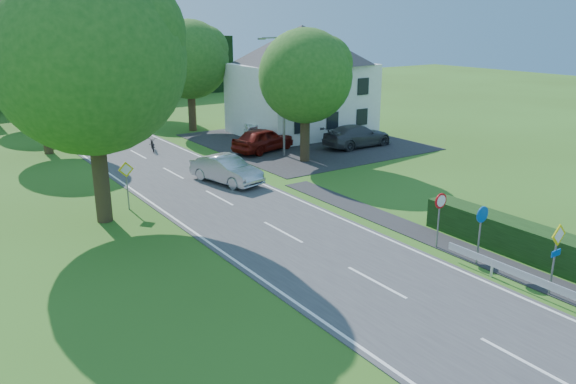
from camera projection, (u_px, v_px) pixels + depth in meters
road at (259, 220)px, 26.38m from camera, size 7.00×80.00×0.04m
parking_pad at (303, 142)px, 43.11m from camera, size 14.00×16.00×0.04m
line_edge_left at (196, 233)px, 24.62m from camera, size 0.12×80.00×0.01m
line_edge_right at (314, 207)px, 28.13m from camera, size 0.12×80.00×0.01m
line_centre at (259, 219)px, 26.38m from camera, size 0.12×80.00×0.01m
tree_main at (93, 96)px, 24.58m from camera, size 9.40×9.40×11.64m
tree_left_far at (41, 92)px, 38.17m from camera, size 7.00×7.00×8.58m
tree_right_far at (190, 76)px, 46.16m from camera, size 7.40×7.40×9.09m
tree_left_back at (17, 80)px, 47.96m from camera, size 6.60×6.60×8.07m
tree_right_back at (144, 78)px, 52.14m from camera, size 6.20×6.20×7.56m
tree_right_mid at (305, 96)px, 36.02m from camera, size 7.00×7.00×8.58m
treeline_right at (111, 68)px, 65.91m from camera, size 30.00×5.00×7.00m
house_white at (302, 79)px, 45.26m from camera, size 10.60×8.40×8.60m
streetlight at (282, 91)px, 37.30m from camera, size 2.03×0.18×8.00m
sign_priority_right at (557, 246)px, 18.72m from camera, size 0.78×0.09×2.59m
sign_roundabout at (481, 224)px, 21.12m from camera, size 0.64×0.08×2.37m
sign_speed_limit at (440, 207)px, 22.66m from camera, size 0.64×0.11×2.37m
sign_priority_left at (126, 176)px, 27.37m from camera, size 0.78×0.09×2.44m
moving_car at (226, 170)px, 32.05m from camera, size 2.71×4.96×1.55m
motorcycle at (152, 144)px, 40.02m from camera, size 1.17×2.01×1.00m
parked_car_red at (263, 139)px, 39.71m from camera, size 5.32×3.28×1.69m
parked_car_silver_a at (277, 128)px, 43.85m from camera, size 5.23×3.20×1.63m
parked_car_grey at (357, 136)px, 41.18m from camera, size 5.55×2.28×1.61m
parked_car_silver_b at (328, 127)px, 44.93m from camera, size 5.38×3.45×1.38m
parasol at (292, 127)px, 43.52m from camera, size 2.35×2.39×1.97m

